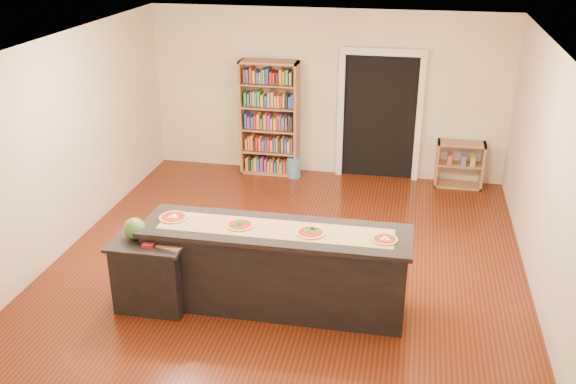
% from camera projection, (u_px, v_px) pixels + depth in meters
% --- Properties ---
extents(room, '(6.00, 7.00, 2.80)m').
position_uv_depth(room, '(285.00, 168.00, 7.60)').
color(room, beige).
rests_on(room, ground).
extents(doorway, '(1.40, 0.09, 2.21)m').
position_uv_depth(doorway, '(380.00, 109.00, 10.63)').
color(doorway, black).
rests_on(doorway, room).
extents(kitchen_island, '(2.99, 0.81, 0.99)m').
position_uv_depth(kitchen_island, '(276.00, 268.00, 7.22)').
color(kitchen_island, black).
rests_on(kitchen_island, ground).
extents(side_counter, '(0.85, 0.62, 0.84)m').
position_uv_depth(side_counter, '(152.00, 273.00, 7.26)').
color(side_counter, black).
rests_on(side_counter, ground).
extents(bookshelf, '(0.98, 0.35, 1.96)m').
position_uv_depth(bookshelf, '(269.00, 118.00, 10.88)').
color(bookshelf, '#9D704C').
rests_on(bookshelf, ground).
extents(low_shelf, '(0.77, 0.33, 0.77)m').
position_uv_depth(low_shelf, '(459.00, 164.00, 10.55)').
color(low_shelf, '#9D704C').
rests_on(low_shelf, ground).
extents(waste_bin, '(0.23, 0.23, 0.34)m').
position_uv_depth(waste_bin, '(294.00, 168.00, 11.01)').
color(waste_bin, '#5189B4').
rests_on(waste_bin, ground).
extents(kraft_paper, '(2.60, 0.49, 0.00)m').
position_uv_depth(kraft_paper, '(275.00, 229.00, 7.02)').
color(kraft_paper, tan).
rests_on(kraft_paper, kitchen_island).
extents(watermelon, '(0.24, 0.24, 0.24)m').
position_uv_depth(watermelon, '(135.00, 228.00, 7.10)').
color(watermelon, '#144214').
rests_on(watermelon, side_counter).
extents(cutting_board, '(0.32, 0.25, 0.02)m').
position_uv_depth(cutting_board, '(171.00, 246.00, 6.97)').
color(cutting_board, tan).
rests_on(cutting_board, side_counter).
extents(package_red, '(0.13, 0.09, 0.04)m').
position_uv_depth(package_red, '(148.00, 246.00, 6.94)').
color(package_red, maroon).
rests_on(package_red, side_counter).
extents(package_teal, '(0.14, 0.14, 0.05)m').
position_uv_depth(package_teal, '(181.00, 238.00, 7.09)').
color(package_teal, '#195966').
rests_on(package_teal, side_counter).
extents(pizza_a, '(0.35, 0.35, 0.02)m').
position_uv_depth(pizza_a, '(173.00, 217.00, 7.27)').
color(pizza_a, '#D8B053').
rests_on(pizza_a, kitchen_island).
extents(pizza_b, '(0.32, 0.32, 0.02)m').
position_uv_depth(pizza_b, '(240.00, 225.00, 7.09)').
color(pizza_b, '#D8B053').
rests_on(pizza_b, kitchen_island).
extents(pizza_c, '(0.33, 0.33, 0.02)m').
position_uv_depth(pizza_c, '(311.00, 232.00, 6.92)').
color(pizza_c, '#D8B053').
rests_on(pizza_c, kitchen_island).
extents(pizza_d, '(0.29, 0.29, 0.02)m').
position_uv_depth(pizza_d, '(385.00, 239.00, 6.78)').
color(pizza_d, '#D8B053').
rests_on(pizza_d, kitchen_island).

